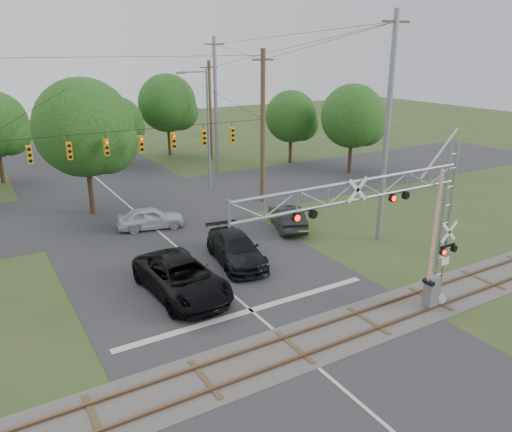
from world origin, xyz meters
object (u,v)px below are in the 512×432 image
traffic_signal_span (153,139)px  pickup_black (182,278)px  crossing_gantry (393,222)px  streetlight (206,124)px  sedan_silver (151,218)px  car_dark (236,249)px

traffic_signal_span → pickup_black: size_ratio=2.99×
crossing_gantry → streetlight: size_ratio=1.16×
pickup_black → sedan_silver: size_ratio=1.48×
pickup_black → sedan_silver: pickup_black is taller
traffic_signal_span → sedan_silver: 5.28m
traffic_signal_span → streetlight: (6.47, 5.42, -0.14)m
sedan_silver → streetlight: (7.53, 6.89, 4.82)m
car_dark → streetlight: size_ratio=0.56×
pickup_black → traffic_signal_span: bearing=72.5°
traffic_signal_span → streetlight: bearing=40.0°
car_dark → streetlight: bearing=79.4°
car_dark → sedan_silver: (-2.22, 7.85, -0.07)m
car_dark → streetlight: streetlight is taller
traffic_signal_span → pickup_black: (-2.97, -11.35, -4.80)m
streetlight → car_dark: bearing=-109.8°
pickup_black → streetlight: 19.80m
pickup_black → streetlight: streetlight is taller
car_dark → traffic_signal_span: bearing=106.3°
traffic_signal_span → car_dark: size_ratio=3.45×
traffic_signal_span → car_dark: 10.59m
sedan_silver → traffic_signal_span: bearing=-23.7°
crossing_gantry → streetlight: streetlight is taller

